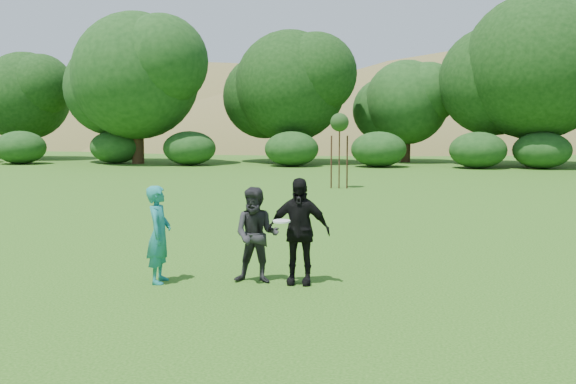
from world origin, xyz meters
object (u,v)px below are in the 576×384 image
(player_black, at_px, (299,231))
(player_teal, at_px, (159,234))
(player_grey, at_px, (256,235))
(sapling, at_px, (340,124))

(player_black, bearing_deg, player_teal, -172.69)
(player_grey, bearing_deg, sapling, 88.55)
(player_teal, relative_size, sapling, 0.54)
(player_teal, xyz_separation_m, sapling, (1.66, 14.78, 1.65))
(player_grey, height_order, player_black, player_black)
(sapling, bearing_deg, player_black, -87.99)
(player_black, distance_m, sapling, 14.60)
(player_grey, distance_m, sapling, 14.64)
(player_grey, bearing_deg, player_black, 2.17)
(sapling, bearing_deg, player_teal, -96.41)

